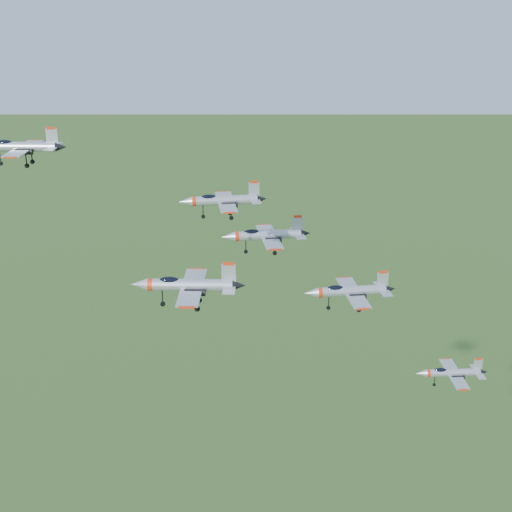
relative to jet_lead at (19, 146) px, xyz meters
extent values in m
cylinder|color=#A5ACB2|center=(0.39, -0.08, -0.03)|extent=(10.10, 3.47, 1.45)
cone|color=black|center=(6.05, -1.27, -0.03)|extent=(1.78, 1.52, 1.23)
ellipsoid|color=black|center=(-2.01, 0.42, 0.51)|extent=(2.61, 1.52, 0.92)
cube|color=#A5ACB2|center=(-0.03, -3.18, -0.31)|extent=(3.51, 5.32, 0.16)
cube|color=#A5ACB2|center=(1.25, 2.92, -0.31)|extent=(3.51, 5.32, 0.16)
cube|color=#A5ACB2|center=(4.86, -1.02, 1.47)|extent=(1.66, 0.47, 2.34)
cube|color=red|center=(4.86, -1.02, 2.69)|extent=(1.23, 0.40, 0.39)
cylinder|color=#A5ACB2|center=(27.71, -15.76, -4.93)|extent=(8.72, 1.65, 1.25)
cone|color=#A5ACB2|center=(22.52, -15.52, -4.93)|extent=(1.79, 1.33, 1.25)
cone|color=black|center=(32.72, -15.99, -4.93)|extent=(1.40, 1.13, 1.06)
ellipsoid|color=black|center=(25.60, -15.67, -4.46)|extent=(2.16, 1.00, 0.79)
cube|color=#A5ACB2|center=(27.78, -18.47, -5.17)|extent=(2.41, 4.34, 0.13)
cube|color=#A5ACB2|center=(28.03, -13.08, -5.17)|extent=(2.41, 4.34, 0.13)
cube|color=#A5ACB2|center=(31.66, -15.94, -3.63)|extent=(1.45, 0.18, 2.02)
cube|color=red|center=(31.66, -15.94, -2.57)|extent=(1.06, 0.18, 0.34)
cylinder|color=#A5ACB2|center=(21.61, -30.51, -10.48)|extent=(9.89, 3.36, 1.42)
cone|color=#A5ACB2|center=(15.85, -29.33, -10.48)|extent=(2.21, 1.78, 1.42)
cone|color=black|center=(27.16, -31.65, -10.48)|extent=(1.74, 1.49, 1.20)
ellipsoid|color=black|center=(19.26, -30.03, -9.94)|extent=(2.55, 1.48, 0.90)
cube|color=#A5ACB2|center=(21.21, -33.55, -10.75)|extent=(3.42, 5.20, 0.15)
cube|color=#A5ACB2|center=(22.44, -27.57, -10.75)|extent=(3.42, 5.20, 0.15)
cube|color=#A5ACB2|center=(25.99, -31.41, -9.00)|extent=(1.63, 0.46, 2.29)
cube|color=red|center=(25.99, -31.41, -7.81)|extent=(1.20, 0.39, 0.38)
cylinder|color=#A5ACB2|center=(35.40, -6.55, -13.45)|extent=(10.06, 1.79, 1.45)
cone|color=#A5ACB2|center=(29.40, -6.34, -13.45)|extent=(2.05, 1.52, 1.45)
cone|color=black|center=(41.19, -6.74, -13.45)|extent=(1.60, 1.28, 1.23)
ellipsoid|color=black|center=(32.96, -6.46, -12.91)|extent=(2.48, 1.12, 0.92)
cube|color=#A5ACB2|center=(35.52, -9.67, -13.73)|extent=(2.73, 4.98, 0.16)
cube|color=#A5ACB2|center=(35.73, -3.44, -13.73)|extent=(2.73, 4.98, 0.16)
cube|color=#A5ACB2|center=(39.97, -6.70, -11.95)|extent=(1.67, 0.19, 2.34)
cube|color=red|center=(39.97, -6.70, -10.72)|extent=(1.23, 0.20, 0.39)
cylinder|color=#A5ACB2|center=(43.98, -21.72, -16.76)|extent=(9.35, 1.79, 1.34)
cone|color=#A5ACB2|center=(38.41, -21.45, -16.76)|extent=(1.92, 1.43, 1.34)
cone|color=black|center=(49.35, -21.98, -16.76)|extent=(1.50, 1.21, 1.14)
ellipsoid|color=black|center=(41.71, -21.61, -16.25)|extent=(2.32, 1.07, 0.85)
cube|color=#A5ACB2|center=(44.05, -24.62, -17.01)|extent=(2.59, 4.65, 0.14)
cube|color=#A5ACB2|center=(44.33, -18.84, -17.01)|extent=(2.59, 4.65, 0.14)
cube|color=#A5ACB2|center=(48.22, -21.92, -15.36)|extent=(1.55, 0.20, 2.17)
cube|color=red|center=(48.22, -21.92, -14.23)|extent=(1.14, 0.20, 0.36)
cylinder|color=#A5ACB2|center=(63.52, -15.13, -35.11)|extent=(8.51, 2.31, 1.22)
cone|color=#A5ACB2|center=(58.51, -14.47, -35.11)|extent=(1.83, 1.43, 1.22)
cone|color=black|center=(68.34, -15.77, -35.11)|extent=(1.43, 1.20, 1.03)
ellipsoid|color=black|center=(61.48, -14.86, -34.65)|extent=(2.16, 1.14, 0.77)
cube|color=#A5ACB2|center=(63.36, -17.75, -35.34)|extent=(2.67, 4.36, 0.13)
cube|color=#A5ACB2|center=(64.05, -12.56, -35.34)|extent=(2.67, 4.36, 0.13)
cube|color=#A5ACB2|center=(67.32, -15.64, -33.84)|extent=(1.41, 0.30, 1.96)
cube|color=red|center=(67.32, -15.64, -32.82)|extent=(1.04, 0.27, 0.33)
camera|label=1|loc=(15.84, -105.99, 21.84)|focal=50.00mm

